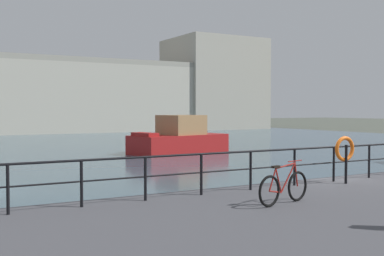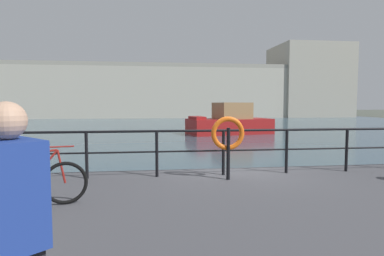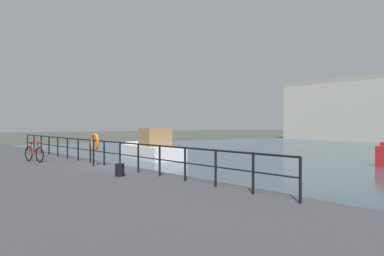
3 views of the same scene
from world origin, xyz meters
TOP-DOWN VIEW (x-y plane):
  - ground_plane at (0.00, 0.00)m, footprint 240.00×240.00m
  - moored_red_daysailer at (-12.11, 8.33)m, footprint 7.05×3.25m
  - quay_railing at (-1.18, -0.75)m, footprint 23.45×0.07m
  - parked_bicycle at (-4.03, -2.72)m, footprint 1.74×0.44m
  - mooring_bollard at (3.48, -1.88)m, footprint 0.32×0.32m
  - life_ring_stand at (-0.40, -1.18)m, footprint 0.75×0.16m

SIDE VIEW (x-z plane):
  - ground_plane at x=0.00m, z-range 0.00..0.00m
  - moored_red_daysailer at x=-12.11m, z-range -0.39..1.96m
  - mooring_bollard at x=3.48m, z-range 0.91..1.35m
  - parked_bicycle at x=-4.03m, z-range 0.81..1.79m
  - quay_railing at x=-1.18m, z-range 1.10..2.18m
  - life_ring_stand at x=-0.40m, z-range 1.19..2.58m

